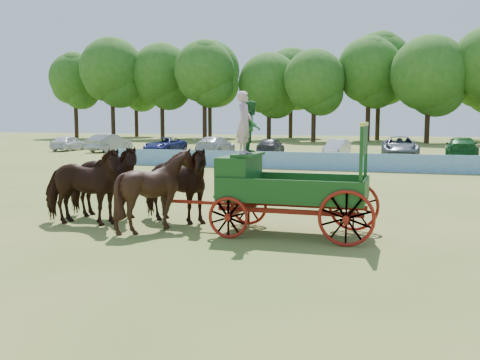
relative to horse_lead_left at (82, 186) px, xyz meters
name	(u,v)px	position (x,y,z in m)	size (l,w,h in m)	color
ground	(230,231)	(4.35, 0.48, -1.14)	(160.00, 160.00, 0.00)	#9B8346
horse_lead_left	(82,186)	(0.00, 0.00, 0.00)	(1.23, 2.70, 2.28)	black
horse_lead_right	(102,182)	(0.00, 1.10, 0.00)	(1.23, 2.70, 2.28)	black
horse_wheel_left	(157,190)	(2.40, 0.00, 0.00)	(1.84, 2.07, 2.28)	black
horse_wheel_right	(174,185)	(2.40, 1.10, 0.00)	(1.23, 2.70, 2.28)	black
farm_dray	(267,174)	(5.37, 0.56, 0.47)	(6.00, 2.00, 3.79)	maroon
sponsor_banner	(308,161)	(3.35, 18.48, -0.61)	(26.00, 0.08, 1.05)	#2168B6
parked_cars	(347,147)	(4.43, 30.44, -0.38)	(52.21, 6.33, 1.65)	silver
treeline	(335,71)	(-0.56, 60.72, 8.23)	(87.65, 21.78, 15.01)	#382314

